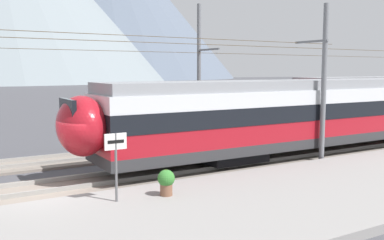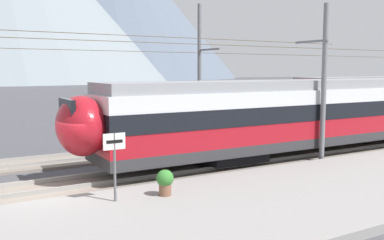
# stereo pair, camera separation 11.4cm
# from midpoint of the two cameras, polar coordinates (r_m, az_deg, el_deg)

# --- Properties ---
(ground_plane) EXTENTS (400.00, 400.00, 0.00)m
(ground_plane) POSITION_cam_midpoint_polar(r_m,az_deg,el_deg) (15.69, -18.63, -9.78)
(ground_plane) COLOR #424247
(platform_slab) EXTENTS (120.00, 6.87, 0.28)m
(platform_slab) POSITION_cam_midpoint_polar(r_m,az_deg,el_deg) (11.59, -13.90, -14.79)
(platform_slab) COLOR gray
(platform_slab) RESTS_ON ground
(track_near) EXTENTS (120.00, 3.00, 0.28)m
(track_near) POSITION_cam_midpoint_polar(r_m,az_deg,el_deg) (16.58, -19.35, -8.68)
(track_near) COLOR slate
(track_near) RESTS_ON ground
(track_far) EXTENTS (120.00, 3.00, 0.28)m
(track_far) POSITION_cam_midpoint_polar(r_m,az_deg,el_deg) (21.15, -21.92, -5.52)
(track_far) COLOR slate
(track_far) RESTS_ON ground
(train_near_platform) EXTENTS (33.57, 3.03, 4.27)m
(train_near_platform) POSITION_cam_midpoint_polar(r_m,az_deg,el_deg) (25.97, 21.80, 1.48)
(train_near_platform) COLOR #2D2D30
(train_near_platform) RESTS_ON track_near
(catenary_mast_mid) EXTENTS (43.80, 2.01, 7.32)m
(catenary_mast_mid) POSITION_cam_midpoint_polar(r_m,az_deg,el_deg) (20.84, 16.55, 4.97)
(catenary_mast_mid) COLOR slate
(catenary_mast_mid) RESTS_ON ground
(catenary_mast_far_side) EXTENTS (43.80, 2.32, 8.26)m
(catenary_mast_far_side) POSITION_cam_midpoint_polar(r_m,az_deg,el_deg) (26.28, 0.96, 6.40)
(catenary_mast_far_side) COLOR slate
(catenary_mast_far_side) RESTS_ON ground
(platform_sign) EXTENTS (0.70, 0.08, 2.13)m
(platform_sign) POSITION_cam_midpoint_polar(r_m,az_deg,el_deg) (13.49, -10.25, -4.12)
(platform_sign) COLOR #59595B
(platform_sign) RESTS_ON platform_slab
(potted_plant_by_shelter) EXTENTS (0.56, 0.56, 0.85)m
(potted_plant_by_shelter) POSITION_cam_midpoint_polar(r_m,az_deg,el_deg) (14.16, -3.65, -7.95)
(potted_plant_by_shelter) COLOR brown
(potted_plant_by_shelter) RESTS_ON platform_slab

